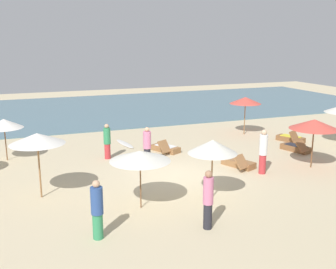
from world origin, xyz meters
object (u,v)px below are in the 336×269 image
(umbrella_3, at_px, (37,139))
(umbrella_0, at_px, (314,124))
(person_0, at_px, (107,141))
(umbrella_6, at_px, (213,147))
(surfboard, at_px, (125,144))
(umbrella_5, at_px, (140,156))
(lounger_0, at_px, (296,148))
(lounger_3, at_px, (291,139))
(lounger_1, at_px, (239,163))
(person_2, at_px, (97,210))
(umbrella_2, at_px, (4,124))
(person_4, at_px, (208,199))
(person_1, at_px, (147,146))
(person_3, at_px, (263,151))
(umbrella_7, at_px, (245,100))
(lounger_2, at_px, (166,148))

(umbrella_3, bearing_deg, umbrella_0, -3.45)
(person_0, bearing_deg, umbrella_0, -29.52)
(umbrella_6, height_order, surfboard, umbrella_6)
(umbrella_5, bearing_deg, lounger_0, 22.28)
(lounger_0, height_order, lounger_3, lounger_3)
(lounger_1, xyz_separation_m, person_0, (-5.10, 3.36, 0.67))
(lounger_3, distance_m, person_2, 14.12)
(umbrella_0, xyz_separation_m, umbrella_2, (-12.48, 5.99, -0.20))
(umbrella_0, relative_size, lounger_0, 1.20)
(person_2, height_order, person_4, person_4)
(umbrella_2, bearing_deg, umbrella_5, -60.68)
(person_1, xyz_separation_m, person_2, (-3.48, -6.13, 0.01))
(umbrella_3, height_order, lounger_1, umbrella_3)
(lounger_1, bearing_deg, person_3, -67.99)
(umbrella_3, height_order, umbrella_7, umbrella_3)
(lounger_0, distance_m, person_1, 7.73)
(person_2, relative_size, person_3, 0.92)
(person_0, height_order, person_4, person_4)
(lounger_1, bearing_deg, umbrella_5, -153.46)
(person_3, bearing_deg, person_4, -139.94)
(umbrella_2, height_order, person_0, umbrella_2)
(umbrella_5, distance_m, lounger_3, 11.89)
(umbrella_5, distance_m, lounger_0, 10.27)
(umbrella_7, height_order, surfboard, umbrella_7)
(person_3, bearing_deg, person_2, -157.40)
(umbrella_2, distance_m, person_2, 9.43)
(umbrella_6, xyz_separation_m, lounger_3, (7.82, 5.70, -1.72))
(umbrella_6, bearing_deg, person_3, 27.34)
(umbrella_2, height_order, umbrella_7, umbrella_7)
(umbrella_6, distance_m, lounger_2, 6.54)
(umbrella_7, relative_size, person_2, 1.29)
(umbrella_2, xyz_separation_m, lounger_1, (9.54, -4.79, -1.57))
(person_0, xyz_separation_m, person_4, (1.15, -8.19, 0.08))
(umbrella_7, bearing_deg, person_2, -137.93)
(lounger_2, bearing_deg, umbrella_5, -117.61)
(umbrella_2, xyz_separation_m, person_2, (2.43, -9.07, -0.87))
(lounger_2, distance_m, person_0, 3.05)
(lounger_2, height_order, surfboard, lounger_2)
(person_0, bearing_deg, lounger_3, -2.61)
(umbrella_2, height_order, lounger_0, umbrella_2)
(umbrella_3, relative_size, lounger_1, 1.32)
(umbrella_5, bearing_deg, person_0, 87.68)
(umbrella_2, relative_size, lounger_0, 1.09)
(person_2, bearing_deg, lounger_1, 31.02)
(lounger_2, height_order, lounger_3, lounger_3)
(lounger_2, bearing_deg, umbrella_7, 18.38)
(lounger_3, bearing_deg, umbrella_2, 172.58)
(person_3, bearing_deg, umbrella_7, 64.30)
(umbrella_0, bearing_deg, umbrella_7, 84.38)
(umbrella_2, relative_size, lounger_1, 1.10)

